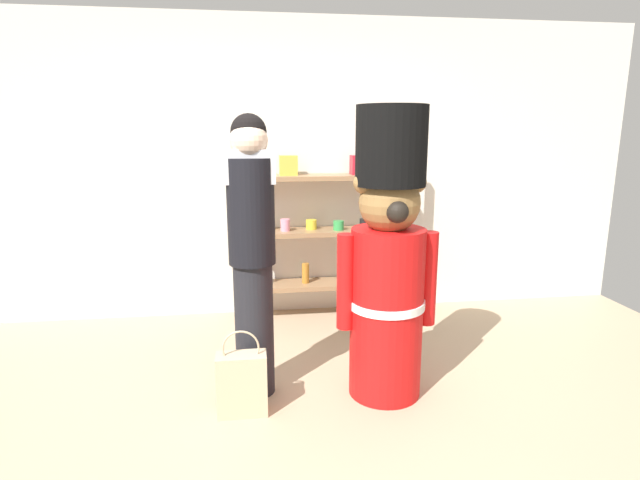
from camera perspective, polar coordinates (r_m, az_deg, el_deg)
ground_plane at (r=2.85m, az=-0.21°, el=-22.91°), size 6.40×6.40×0.00m
back_wall at (r=4.53m, az=-3.92°, el=7.98°), size 6.40×0.12×2.60m
merchandise_shelf at (r=4.41m, az=0.65°, el=1.51°), size 1.45×0.35×1.60m
teddy_bear_guard at (r=3.07m, az=7.73°, el=-2.51°), size 0.63×0.47×1.79m
person_shopper at (r=3.06m, az=-7.74°, el=-0.91°), size 0.30×0.28×1.74m
shopping_bag at (r=3.09m, az=-8.87°, el=-15.77°), size 0.29×0.15×0.52m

